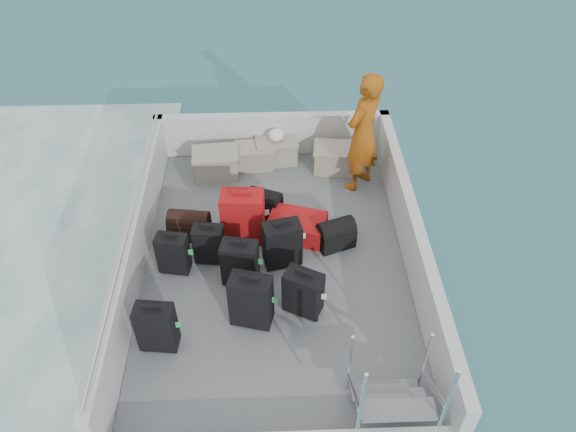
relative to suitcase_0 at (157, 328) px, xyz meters
name	(u,v)px	position (x,y,z in m)	size (l,w,h in m)	color
ground	(276,294)	(1.30, 1.20, -0.94)	(160.00, 160.00, 0.00)	#1C5A64
ferry_hull	(276,280)	(1.30, 1.20, -0.64)	(3.60, 5.00, 0.60)	silver
deck	(275,264)	(1.30, 1.20, -0.33)	(3.30, 4.70, 0.02)	slate
deck_fittings	(304,261)	(1.65, 0.88, 0.05)	(3.60, 5.00, 0.90)	#B9BDBD
suitcase_0	(157,328)	(0.00, 0.00, 0.00)	(0.41, 0.23, 0.64)	black
suitcase_1	(173,254)	(0.04, 1.13, -0.04)	(0.38, 0.22, 0.57)	black
suitcase_2	(209,244)	(0.47, 1.30, -0.05)	(0.38, 0.23, 0.55)	black
suitcase_3	(251,301)	(1.02, 0.30, 0.03)	(0.47, 0.27, 0.71)	black
suitcase_4	(240,264)	(0.88, 0.92, 0.00)	(0.43, 0.25, 0.64)	black
suitcase_5	(243,217)	(0.90, 1.68, 0.06)	(0.55, 0.33, 0.76)	#A90D17
suitcase_6	(303,293)	(1.62, 0.44, -0.02)	(0.43, 0.26, 0.60)	black
suitcase_7	(282,244)	(1.40, 1.22, 0.00)	(0.46, 0.27, 0.65)	black
suitcase_8	(297,226)	(1.61, 1.73, -0.17)	(0.49, 0.75, 0.29)	#A90D17
duffel_0	(190,227)	(0.17, 1.75, -0.16)	(0.54, 0.30, 0.32)	black
duffel_1	(265,205)	(1.18, 2.15, -0.16)	(0.44, 0.30, 0.32)	black
duffel_2	(336,236)	(2.11, 1.51, -0.16)	(0.47, 0.30, 0.32)	black
crate_0	(216,164)	(0.45, 3.08, -0.13)	(0.64, 0.44, 0.39)	gray
crate_1	(255,157)	(1.03, 3.28, -0.16)	(0.54, 0.38, 0.33)	gray
crate_2	(277,151)	(1.37, 3.40, -0.14)	(0.60, 0.41, 0.36)	gray
crate_3	(335,159)	(2.25, 3.15, -0.14)	(0.62, 0.42, 0.37)	gray
yellow_bag	(327,154)	(2.15, 3.40, -0.21)	(0.28, 0.26, 0.22)	yellow
white_bag	(276,137)	(1.37, 3.40, 0.13)	(0.24, 0.24, 0.18)	white
passenger	(363,133)	(2.57, 2.78, 0.59)	(0.67, 0.43, 1.82)	orange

